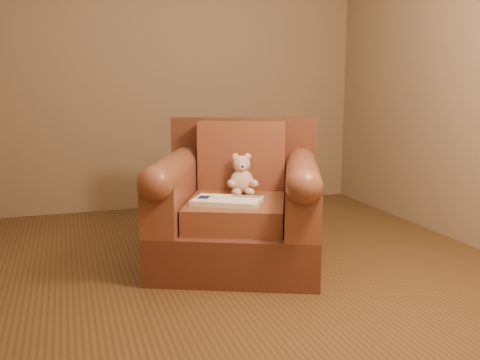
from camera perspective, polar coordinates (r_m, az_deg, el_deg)
name	(u,v)px	position (r m, az deg, el deg)	size (l,w,h in m)	color
floor	(221,270)	(3.66, -2.02, -9.62)	(4.00, 4.00, 0.00)	#523A1C
room	(219,6)	(3.47, -2.21, 18.02)	(4.02, 4.02, 2.71)	#7F6B4E
armchair	(238,209)	(3.74, -0.19, -3.07)	(1.42, 1.40, 0.99)	#552D1C
teddy_bear	(242,178)	(3.79, 0.21, 0.19)	(0.21, 0.24, 0.29)	beige
guidebook	(227,201)	(3.49, -1.38, -2.25)	(0.51, 0.45, 0.04)	beige
side_table	(277,197)	(4.41, 3.96, -1.85)	(0.42, 0.42, 0.59)	gold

